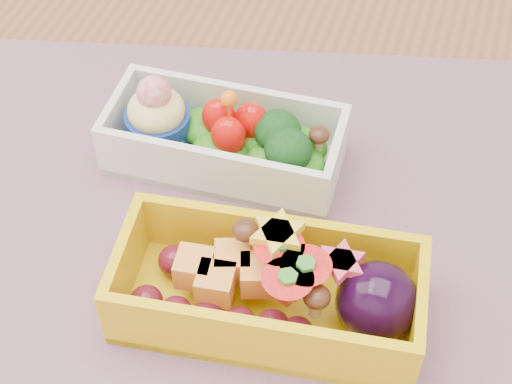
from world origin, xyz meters
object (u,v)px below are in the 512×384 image
(bento_white, at_px, (223,139))
(table, at_px, (240,328))
(placemat, at_px, (244,230))
(bento_yellow, at_px, (275,290))

(bento_white, bearing_deg, table, -66.53)
(placemat, distance_m, bento_white, 0.07)
(bento_white, height_order, bento_yellow, bento_white)
(table, relative_size, bento_white, 6.79)
(table, height_order, bento_yellow, bento_yellow)
(table, bearing_deg, bento_yellow, -46.83)
(placemat, height_order, bento_yellow, bento_yellow)
(bento_white, distance_m, bento_yellow, 0.14)
(placemat, xyz_separation_m, bento_white, (-0.03, 0.06, 0.03))
(table, relative_size, bento_yellow, 5.97)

